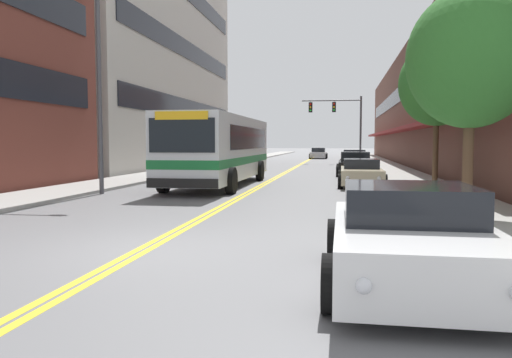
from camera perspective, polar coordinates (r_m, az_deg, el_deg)
The scene contains 16 objects.
ground_plane at distance 45.44m, azimuth 5.29°, elevation 1.78°, with size 240.00×240.00×0.00m, color slate.
sidewalk_left at distance 46.47m, azimuth -3.23°, elevation 1.92°, with size 2.81×106.00×0.12m.
sidewalk_right at distance 45.44m, azimuth 14.01°, elevation 1.75°, with size 2.81×106.00×0.12m.
centre_line at distance 45.44m, azimuth 5.29°, elevation 1.78°, with size 0.34×106.00×0.01m.
storefront_row_right at distance 46.27m, azimuth 21.16°, elevation 7.72°, with size 9.10×68.00×9.95m.
city_bus at distance 22.30m, azimuth -4.06°, elevation 3.65°, with size 2.92×10.89×3.00m.
car_champagne_parked_left_mid at distance 39.18m, azimuth -1.94°, elevation 2.31°, with size 2.11×4.76×1.29m.
car_white_parked_right_foreground at distance 7.01m, azimuth 17.07°, elevation -6.52°, with size 2.21×4.26×1.34m.
car_charcoal_parked_right_mid at distance 37.24m, azimuth 11.15°, elevation 2.17°, with size 2.05×4.43×1.37m.
car_beige_parked_right_far at distance 22.36m, azimuth 11.91°, elevation 0.66°, with size 1.99×4.63×1.19m.
car_black_parked_right_end at distance 29.45m, azimuth 11.24°, elevation 1.62°, with size 2.13×4.20×1.37m.
car_silver_moving_lead at distance 59.92m, azimuth 7.16°, elevation 2.90°, with size 2.07×4.87×1.27m.
traffic_signal_mast at distance 46.46m, azimuth 9.56°, elevation 7.12°, with size 5.44×0.38×6.08m.
street_lamp_left_near at distance 19.44m, azimuth -16.86°, elevation 13.00°, with size 2.01×0.28×8.43m.
street_tree_right_near at distance 13.31m, azimuth 23.36°, elevation 12.50°, with size 3.04×3.04×5.47m.
street_tree_right_mid at distance 22.70m, azimuth 20.01°, elevation 10.12°, with size 3.19×3.19×5.99m.
Camera 1 is at (3.45, -8.27, 1.91)m, focal length 35.00 mm.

